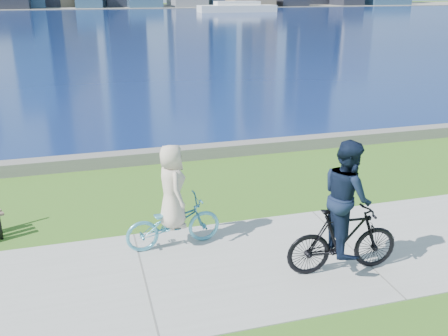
% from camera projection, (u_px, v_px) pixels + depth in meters
% --- Properties ---
extents(ground, '(320.00, 320.00, 0.00)m').
position_uv_depth(ground, '(145.00, 281.00, 8.63)').
color(ground, '#336219').
rests_on(ground, ground).
extents(concrete_path, '(80.00, 3.50, 0.02)m').
position_uv_depth(concrete_path, '(145.00, 280.00, 8.63)').
color(concrete_path, '#A3A39D').
rests_on(concrete_path, ground).
extents(seawall, '(90.00, 0.50, 0.35)m').
position_uv_depth(seawall, '(116.00, 159.00, 14.18)').
color(seawall, slate).
rests_on(seawall, ground).
extents(bay_water, '(320.00, 131.00, 0.01)m').
position_uv_depth(bay_water, '(81.00, 21.00, 73.71)').
color(bay_water, '#0C1E50').
rests_on(bay_water, ground).
extents(far_shore, '(320.00, 30.00, 0.12)m').
position_uv_depth(far_shore, '(78.00, 7.00, 126.11)').
color(far_shore, slate).
rests_on(far_shore, ground).
extents(ferry_far, '(15.78, 4.51, 2.14)m').
position_uv_depth(ferry_far, '(237.00, 8.00, 101.23)').
color(ferry_far, white).
rests_on(ferry_far, ground).
extents(cyclist_woman, '(0.82, 1.92, 2.06)m').
position_uv_depth(cyclist_woman, '(173.00, 210.00, 9.52)').
color(cyclist_woman, '#51A9C4').
rests_on(cyclist_woman, ground).
extents(cyclist_man, '(0.81, 2.06, 2.43)m').
position_uv_depth(cyclist_man, '(345.00, 219.00, 8.56)').
color(cyclist_man, black).
rests_on(cyclist_man, ground).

